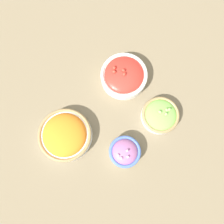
{
  "coord_description": "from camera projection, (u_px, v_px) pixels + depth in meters",
  "views": [
    {
      "loc": [
        0.07,
        0.14,
        0.81
      ],
      "look_at": [
        0.0,
        0.0,
        0.03
      ],
      "focal_mm": 35.0,
      "sensor_mm": 36.0,
      "label": 1
    }
  ],
  "objects": [
    {
      "name": "bowl_carrots",
      "position": [
        65.0,
        135.0,
        0.78
      ],
      "size": [
        0.19,
        0.19,
        0.07
      ],
      "color": "silver",
      "rests_on": "ground_plane"
    },
    {
      "name": "bowl_cherry_tomatoes",
      "position": [
        124.0,
        76.0,
        0.82
      ],
      "size": [
        0.18,
        0.18,
        0.07
      ],
      "color": "silver",
      "rests_on": "ground_plane"
    },
    {
      "name": "bowl_lettuce",
      "position": [
        160.0,
        115.0,
        0.8
      ],
      "size": [
        0.14,
        0.14,
        0.06
      ],
      "color": "silver",
      "rests_on": "ground_plane"
    },
    {
      "name": "bowl_red_onion",
      "position": [
        125.0,
        152.0,
        0.77
      ],
      "size": [
        0.11,
        0.11,
        0.07
      ],
      "color": "silver",
      "rests_on": "ground_plane"
    },
    {
      "name": "ground_plane",
      "position": [
        112.0,
        114.0,
        0.82
      ],
      "size": [
        3.0,
        3.0,
        0.0
      ],
      "primitive_type": "plane",
      "color": "#75664C"
    }
  ]
}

